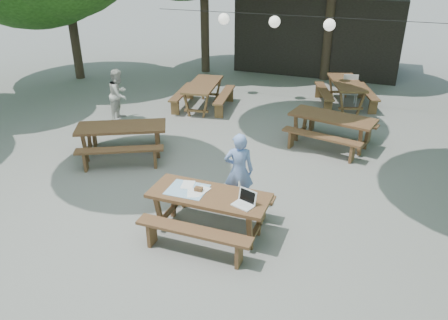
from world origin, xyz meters
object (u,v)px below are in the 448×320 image
main_picnic_table (209,213)px  woman (239,171)px  second_person (119,95)px  plastic_chair (349,97)px  picnic_table_nw (123,140)px

main_picnic_table → woman: (0.18, 0.98, 0.35)m
second_person → plastic_chair: size_ratio=1.58×
woman → plastic_chair: woman is taller
plastic_chair → picnic_table_nw: bearing=-139.6°
picnic_table_nw → plastic_chair: bearing=24.0°
picnic_table_nw → woman: (3.20, -1.11, 0.35)m
picnic_table_nw → main_picnic_table: bearing=-61.8°
woman → plastic_chair: 6.84m
main_picnic_table → picnic_table_nw: same height
picnic_table_nw → woman: woman is taller
main_picnic_table → second_person: 6.08m
plastic_chair → second_person: bearing=-160.0°
main_picnic_table → plastic_chair: size_ratio=2.22×
woman → plastic_chair: bearing=-119.7°
woman → plastic_chair: (1.30, 6.69, -0.48)m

